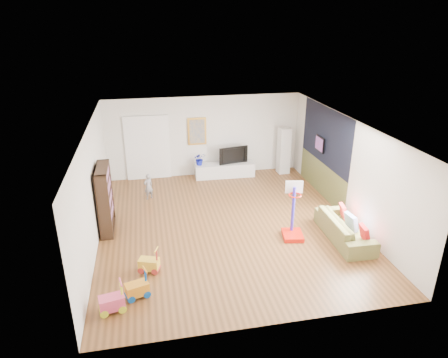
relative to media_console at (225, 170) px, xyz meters
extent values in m
cube|color=brown|center=(-0.62, -3.38, -0.23)|extent=(6.50, 7.50, 0.00)
cube|color=white|center=(-0.62, -3.38, 2.47)|extent=(6.50, 7.50, 0.00)
cube|color=silver|center=(-0.62, 0.37, 1.12)|extent=(6.50, 0.00, 2.70)
cube|color=silver|center=(-0.62, -7.13, 1.12)|extent=(6.50, 0.00, 2.70)
cube|color=silver|center=(-3.87, -3.38, 1.12)|extent=(0.00, 7.50, 2.70)
cube|color=white|center=(2.63, -3.38, 1.12)|extent=(0.00, 7.50, 2.70)
cube|color=black|center=(2.61, -1.98, 1.62)|extent=(0.01, 3.20, 1.70)
cube|color=brown|center=(2.61, -1.98, 0.27)|extent=(0.01, 3.20, 1.00)
cube|color=white|center=(-2.52, 0.33, 0.82)|extent=(1.45, 0.06, 2.10)
cube|color=gold|center=(-0.87, 0.33, 1.32)|extent=(0.62, 0.06, 0.92)
cube|color=#7F3F8C|center=(2.55, -1.78, 1.32)|extent=(0.04, 0.56, 0.46)
cube|color=silver|center=(0.00, 0.00, 0.00)|extent=(2.02, 0.55, 0.47)
cube|color=silver|center=(2.07, -0.03, 0.57)|extent=(0.39, 0.39, 1.61)
cube|color=#332114|center=(-3.67, -2.98, 0.62)|extent=(0.31, 1.17, 1.71)
imported|color=olive|center=(2.06, -4.63, 0.06)|extent=(0.82, 2.01, 0.58)
cube|color=red|center=(0.85, -4.31, 0.48)|extent=(0.59, 0.68, 1.43)
cube|color=gold|center=(-2.68, -5.06, 0.05)|extent=(0.49, 0.39, 0.56)
cube|color=orange|center=(-2.93, -5.87, 0.06)|extent=(0.50, 0.39, 0.58)
cube|color=#DC466E|center=(-3.39, -6.20, 0.07)|extent=(0.50, 0.36, 0.61)
imported|color=gray|center=(-2.59, -1.32, 0.16)|extent=(0.35, 0.31, 0.79)
imported|color=black|center=(0.27, 0.04, 0.53)|extent=(1.03, 0.32, 0.59)
imported|color=#0F179D|center=(-0.85, 0.04, 0.45)|extent=(0.40, 0.35, 0.42)
cube|color=red|center=(2.24, -5.20, 0.22)|extent=(0.13, 0.37, 0.36)
cube|color=silver|center=(2.21, -4.63, 0.22)|extent=(0.15, 0.42, 0.41)
cube|color=red|center=(2.28, -4.07, 0.22)|extent=(0.16, 0.37, 0.36)
camera|label=1|loc=(-2.53, -12.45, 4.88)|focal=32.00mm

